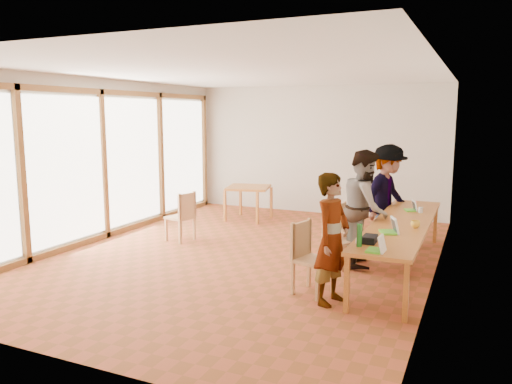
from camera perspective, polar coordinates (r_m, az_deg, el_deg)
ground at (r=8.47m, az=-1.24°, el=-7.17°), size 8.00×8.00×0.00m
wall_back at (r=11.90m, az=7.07°, el=4.78°), size 6.00×0.10×3.00m
wall_front at (r=4.91m, az=-21.78°, el=-1.65°), size 6.00×0.10×3.00m
wall_right at (r=7.41m, az=20.18°, el=1.81°), size 0.10×8.00×3.00m
window_wall at (r=9.82m, az=-17.10°, el=3.58°), size 0.10×8.00×3.00m
ceiling at (r=8.16m, az=-1.32°, el=13.65°), size 6.00×8.00×0.04m
communal_table at (r=7.78m, az=16.30°, el=-3.64°), size 0.80×4.00×0.75m
side_table at (r=11.10m, az=-0.87°, el=0.24°), size 0.90×0.90×0.75m
chair_near at (r=6.64m, az=5.84°, el=-6.54°), size 0.54×0.54×0.51m
chair_mid at (r=7.87m, az=9.03°, el=-4.61°), size 0.51×0.51×0.45m
chair_far at (r=8.63m, az=9.97°, el=-3.46°), size 0.49×0.49×0.45m
chair_empty at (r=10.05m, az=14.09°, el=-1.54°), size 0.48×0.48×0.49m
chair_spare at (r=9.31m, az=-8.27°, el=-2.20°), size 0.52×0.52×0.49m
person_near at (r=6.25m, az=8.69°, el=-5.32°), size 0.51×0.67×1.64m
person_mid at (r=7.91m, az=12.35°, el=-1.79°), size 0.84×1.00×1.81m
person_far at (r=9.09m, az=14.76°, el=-0.46°), size 1.02×1.33×1.82m
laptop_near at (r=6.03m, az=13.79°, el=-6.15°), size 0.21×0.25×0.20m
laptop_mid at (r=7.00m, az=15.20°, el=-4.08°), size 0.31×0.32×0.22m
laptop_far at (r=8.69m, az=17.41°, el=-1.75°), size 0.25×0.26×0.18m
yellow_mug at (r=7.43m, az=17.75°, el=-3.52°), size 0.15×0.15×0.10m
green_bottle at (r=6.19m, az=11.74°, el=-4.88°), size 0.07×0.07×0.28m
clear_glass at (r=8.58m, az=18.30°, el=-1.95°), size 0.07×0.07×0.09m
condiment_cup at (r=6.38m, az=11.66°, el=-5.48°), size 0.08×0.08×0.06m
pink_phone at (r=9.55m, az=17.75°, el=-1.08°), size 0.05×0.10×0.01m
black_pouch at (r=6.43m, az=12.87°, el=-5.27°), size 0.16×0.26×0.09m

